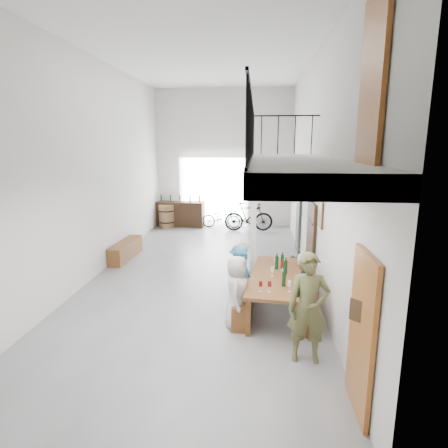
# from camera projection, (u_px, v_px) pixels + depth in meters

# --- Properties ---
(floor) EXTENTS (12.00, 12.00, 0.00)m
(floor) POSITION_uv_depth(u_px,v_px,m) (203.00, 274.00, 9.87)
(floor) COLOR slate
(floor) RESTS_ON ground
(room_walls) EXTENTS (12.00, 12.00, 12.00)m
(room_walls) POSITION_uv_depth(u_px,v_px,m) (202.00, 136.00, 9.11)
(room_walls) COLOR white
(room_walls) RESTS_ON ground
(gateway_portal) EXTENTS (2.80, 0.08, 2.80)m
(gateway_portal) POSITION_uv_depth(u_px,v_px,m) (214.00, 192.00, 15.39)
(gateway_portal) COLOR white
(gateway_portal) RESTS_ON ground
(right_wall_decor) EXTENTS (0.07, 8.28, 5.07)m
(right_wall_decor) POSITION_uv_depth(u_px,v_px,m) (323.00, 227.00, 7.45)
(right_wall_decor) COLOR #A35F29
(right_wall_decor) RESTS_ON ground
(balcony) EXTENTS (1.52, 5.62, 4.00)m
(balcony) POSITION_uv_depth(u_px,v_px,m) (295.00, 169.00, 6.02)
(balcony) COLOR silver
(balcony) RESTS_ON ground
(tasting_table) EXTENTS (1.28, 2.58, 0.79)m
(tasting_table) POSITION_uv_depth(u_px,v_px,m) (277.00, 279.00, 7.50)
(tasting_table) COLOR brown
(tasting_table) RESTS_ON ground
(bench_inner) EXTENTS (0.43, 2.05, 0.47)m
(bench_inner) POSITION_uv_depth(u_px,v_px,m) (245.00, 299.00, 7.70)
(bench_inner) COLOR brown
(bench_inner) RESTS_ON ground
(bench_wall) EXTENTS (0.30, 2.01, 0.46)m
(bench_wall) POSITION_uv_depth(u_px,v_px,m) (307.00, 303.00, 7.51)
(bench_wall) COLOR brown
(bench_wall) RESTS_ON ground
(tableware) EXTENTS (0.58, 1.50, 0.35)m
(tableware) POSITION_uv_depth(u_px,v_px,m) (279.00, 270.00, 7.35)
(tableware) COLOR black
(tableware) RESTS_ON tasting_table
(side_bench) EXTENTS (0.46, 1.81, 0.51)m
(side_bench) POSITION_uv_depth(u_px,v_px,m) (126.00, 250.00, 11.14)
(side_bench) COLOR brown
(side_bench) RESTS_ON ground
(oak_barrel) EXTENTS (0.63, 0.63, 0.92)m
(oak_barrel) POSITION_uv_depth(u_px,v_px,m) (167.00, 216.00, 15.22)
(oak_barrel) COLOR brown
(oak_barrel) RESTS_ON ground
(serving_counter) EXTENTS (1.96, 0.67, 1.02)m
(serving_counter) POSITION_uv_depth(u_px,v_px,m) (181.00, 214.00, 15.41)
(serving_counter) COLOR #392314
(serving_counter) RESTS_ON ground
(counter_bottles) EXTENTS (1.69, 0.16, 0.28)m
(counter_bottles) POSITION_uv_depth(u_px,v_px,m) (180.00, 198.00, 15.29)
(counter_bottles) COLOR black
(counter_bottles) RESTS_ON serving_counter
(guest_left_a) EXTENTS (0.48, 0.70, 1.38)m
(guest_left_a) POSITION_uv_depth(u_px,v_px,m) (236.00, 292.00, 6.91)
(guest_left_a) COLOR silver
(guest_left_a) RESTS_ON ground
(guest_left_b) EXTENTS (0.40, 0.54, 1.37)m
(guest_left_b) POSITION_uv_depth(u_px,v_px,m) (243.00, 281.00, 7.46)
(guest_left_b) COLOR #25627D
(guest_left_b) RESTS_ON ground
(guest_left_c) EXTENTS (0.59, 0.71, 1.34)m
(guest_left_c) POSITION_uv_depth(u_px,v_px,m) (243.00, 273.00, 7.95)
(guest_left_c) COLOR silver
(guest_left_c) RESTS_ON ground
(guest_left_d) EXTENTS (0.56, 0.80, 1.13)m
(guest_left_d) POSITION_uv_depth(u_px,v_px,m) (238.00, 269.00, 8.50)
(guest_left_d) COLOR #25627D
(guest_left_d) RESTS_ON ground
(guest_right_a) EXTENTS (0.48, 0.73, 1.15)m
(guest_right_a) POSITION_uv_depth(u_px,v_px,m) (310.00, 298.00, 6.92)
(guest_right_a) COLOR #A8271C
(guest_right_a) RESTS_ON ground
(guest_right_b) EXTENTS (0.38, 0.96, 1.01)m
(guest_right_b) POSITION_uv_depth(u_px,v_px,m) (307.00, 288.00, 7.57)
(guest_right_b) COLOR black
(guest_right_b) RESTS_ON ground
(guest_right_c) EXTENTS (0.50, 0.60, 1.05)m
(guest_right_c) POSITION_uv_depth(u_px,v_px,m) (302.00, 277.00, 8.12)
(guest_right_c) COLOR silver
(guest_right_c) RESTS_ON ground
(host_standing) EXTENTS (0.65, 0.43, 1.76)m
(host_standing) POSITION_uv_depth(u_px,v_px,m) (308.00, 308.00, 5.78)
(host_standing) COLOR brown
(host_standing) RESTS_ON ground
(potted_plant) EXTENTS (0.43, 0.39, 0.40)m
(potted_plant) POSITION_uv_depth(u_px,v_px,m) (295.00, 260.00, 10.36)
(potted_plant) COLOR #1C4C15
(potted_plant) RESTS_ON ground
(bicycle_near) EXTENTS (1.60, 0.66, 0.82)m
(bicycle_near) POSITION_uv_depth(u_px,v_px,m) (221.00, 218.00, 15.15)
(bicycle_near) COLOR black
(bicycle_near) RESTS_ON ground
(bicycle_far) EXTENTS (1.92, 0.69, 1.13)m
(bicycle_far) POSITION_uv_depth(u_px,v_px,m) (249.00, 217.00, 14.56)
(bicycle_far) COLOR black
(bicycle_far) RESTS_ON ground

